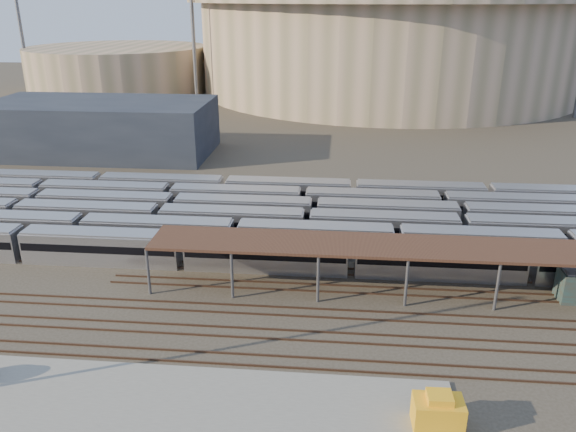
% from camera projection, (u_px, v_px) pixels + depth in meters
% --- Properties ---
extents(ground, '(420.00, 420.00, 0.00)m').
position_uv_depth(ground, '(225.00, 304.00, 55.56)').
color(ground, '#383026').
rests_on(ground, ground).
extents(apron, '(50.00, 9.00, 0.20)m').
position_uv_depth(apron, '(120.00, 401.00, 42.04)').
color(apron, gray).
rests_on(apron, ground).
extents(subway_trains, '(126.13, 23.90, 3.60)m').
position_uv_depth(subway_trains, '(263.00, 219.00, 71.95)').
color(subway_trains, silver).
rests_on(subway_trains, ground).
extents(inspection_shed, '(60.30, 6.00, 5.30)m').
position_uv_depth(inspection_shed, '(449.00, 250.00, 55.55)').
color(inspection_shed, '#5D5D62').
rests_on(inspection_shed, ground).
extents(empty_tracks, '(170.00, 9.62, 0.18)m').
position_uv_depth(empty_tracks, '(214.00, 331.00, 50.89)').
color(empty_tracks, '#4C3323').
rests_on(empty_tracks, ground).
extents(stadium, '(124.00, 124.00, 32.50)m').
position_uv_depth(stadium, '(388.00, 38.00, 177.27)').
color(stadium, tan).
rests_on(stadium, ground).
extents(secondary_arena, '(56.00, 56.00, 14.00)m').
position_uv_depth(secondary_arena, '(119.00, 69.00, 178.79)').
color(secondary_arena, tan).
rests_on(secondary_arena, ground).
extents(service_building, '(42.00, 20.00, 10.00)m').
position_uv_depth(service_building, '(101.00, 127.00, 107.79)').
color(service_building, '#1E232D').
rests_on(service_building, ground).
extents(floodlight_0, '(4.00, 1.00, 38.40)m').
position_uv_depth(floodlight_0, '(193.00, 28.00, 152.69)').
color(floodlight_0, '#5D5D62').
rests_on(floodlight_0, ground).
extents(floodlight_1, '(4.00, 1.00, 38.40)m').
position_uv_depth(floodlight_1, '(20.00, 25.00, 166.72)').
color(floodlight_1, '#5D5D62').
rests_on(floodlight_1, ground).
extents(floodlight_3, '(4.00, 1.00, 38.40)m').
position_uv_depth(floodlight_3, '(284.00, 21.00, 197.34)').
color(floodlight_3, '#5D5D62').
rests_on(floodlight_3, ground).
extents(yellow_equipment, '(3.51, 2.25, 2.16)m').
position_uv_depth(yellow_equipment, '(438.00, 413.00, 39.07)').
color(yellow_equipment, '#F2A616').
rests_on(yellow_equipment, apron).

